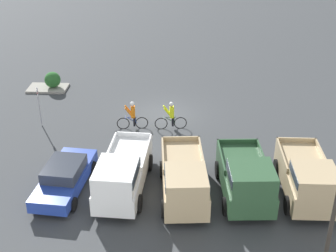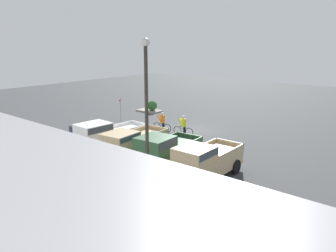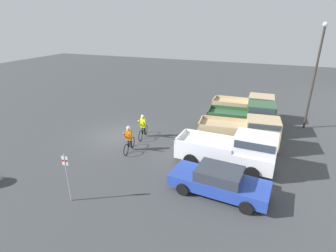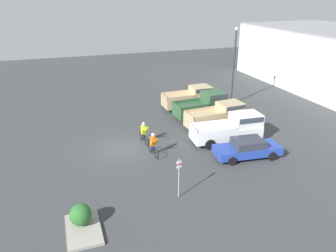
{
  "view_description": "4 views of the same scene",
  "coord_description": "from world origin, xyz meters",
  "px_view_note": "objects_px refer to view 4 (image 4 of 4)",
  "views": [
    {
      "loc": [
        -1.49,
        26.55,
        12.98
      ],
      "look_at": [
        -0.4,
        3.93,
        1.2
      ],
      "focal_mm": 50.0,
      "sensor_mm": 36.0,
      "label": 1
    },
    {
      "loc": [
        -16.41,
        23.62,
        7.72
      ],
      "look_at": [
        -0.4,
        3.93,
        1.2
      ],
      "focal_mm": 35.0,
      "sensor_mm": 36.0,
      "label": 2
    },
    {
      "loc": [
        15.26,
        9.88,
        8.01
      ],
      "look_at": [
        -0.4,
        3.93,
        1.2
      ],
      "focal_mm": 28.0,
      "sensor_mm": 36.0,
      "label": 3
    },
    {
      "loc": [
        22.33,
        -3.91,
        11.18
      ],
      "look_at": [
        -0.4,
        3.93,
        1.2
      ],
      "focal_mm": 35.0,
      "sensor_mm": 36.0,
      "label": 4
    }
  ],
  "objects_px": {
    "pickup_truck_1": "(204,105)",
    "cyclist_0": "(153,144)",
    "sedan_0": "(247,148)",
    "cyclist_1": "(144,133)",
    "pickup_truck_2": "(218,116)",
    "fire_lane_sign": "(179,175)",
    "lamppost": "(234,61)",
    "pickup_truck_3": "(232,128)",
    "shrub": "(81,215)",
    "pickup_truck_0": "(191,97)"
  },
  "relations": [
    {
      "from": "shrub",
      "to": "sedan_0",
      "type": "bearing_deg",
      "value": 107.7
    },
    {
      "from": "fire_lane_sign",
      "to": "cyclist_1",
      "type": "bearing_deg",
      "value": 179.73
    },
    {
      "from": "pickup_truck_2",
      "to": "cyclist_0",
      "type": "distance_m",
      "value": 7.53
    },
    {
      "from": "pickup_truck_2",
      "to": "cyclist_1",
      "type": "xyz_separation_m",
      "value": [
        0.88,
        -6.93,
        -0.25
      ]
    },
    {
      "from": "pickup_truck_0",
      "to": "lamppost",
      "type": "distance_m",
      "value": 5.68
    },
    {
      "from": "pickup_truck_1",
      "to": "fire_lane_sign",
      "type": "distance_m",
      "value": 13.41
    },
    {
      "from": "cyclist_1",
      "to": "cyclist_0",
      "type": "bearing_deg",
      "value": 2.34
    },
    {
      "from": "cyclist_0",
      "to": "shrub",
      "type": "distance_m",
      "value": 8.53
    },
    {
      "from": "lamppost",
      "to": "cyclist_1",
      "type": "bearing_deg",
      "value": -61.1
    },
    {
      "from": "cyclist_0",
      "to": "lamppost",
      "type": "distance_m",
      "value": 14.44
    },
    {
      "from": "pickup_truck_1",
      "to": "cyclist_0",
      "type": "height_order",
      "value": "pickup_truck_1"
    },
    {
      "from": "cyclist_1",
      "to": "pickup_truck_3",
      "type": "bearing_deg",
      "value": 73.55
    },
    {
      "from": "pickup_truck_0",
      "to": "pickup_truck_1",
      "type": "distance_m",
      "value": 2.78
    },
    {
      "from": "pickup_truck_3",
      "to": "shrub",
      "type": "relative_size",
      "value": 5.05
    },
    {
      "from": "fire_lane_sign",
      "to": "shrub",
      "type": "relative_size",
      "value": 2.23
    },
    {
      "from": "cyclist_1",
      "to": "fire_lane_sign",
      "type": "distance_m",
      "value": 7.83
    },
    {
      "from": "pickup_truck_0",
      "to": "sedan_0",
      "type": "bearing_deg",
      "value": -1.3
    },
    {
      "from": "pickup_truck_2",
      "to": "fire_lane_sign",
      "type": "height_order",
      "value": "fire_lane_sign"
    },
    {
      "from": "sedan_0",
      "to": "lamppost",
      "type": "height_order",
      "value": "lamppost"
    },
    {
      "from": "cyclist_0",
      "to": "fire_lane_sign",
      "type": "xyz_separation_m",
      "value": [
        5.54,
        -0.13,
        0.62
      ]
    },
    {
      "from": "pickup_truck_3",
      "to": "shrub",
      "type": "xyz_separation_m",
      "value": [
        6.61,
        -12.33,
        -0.44
      ]
    },
    {
      "from": "sedan_0",
      "to": "shrub",
      "type": "distance_m",
      "value": 12.63
    },
    {
      "from": "pickup_truck_1",
      "to": "lamppost",
      "type": "xyz_separation_m",
      "value": [
        -2.51,
        4.34,
        3.36
      ]
    },
    {
      "from": "pickup_truck_0",
      "to": "cyclist_0",
      "type": "height_order",
      "value": "pickup_truck_0"
    },
    {
      "from": "lamppost",
      "to": "sedan_0",
      "type": "bearing_deg",
      "value": -23.7
    },
    {
      "from": "pickup_truck_1",
      "to": "pickup_truck_3",
      "type": "xyz_separation_m",
      "value": [
        5.66,
        -0.16,
        -0.05
      ]
    },
    {
      "from": "shrub",
      "to": "pickup_truck_2",
      "type": "bearing_deg",
      "value": 127.02
    },
    {
      "from": "pickup_truck_0",
      "to": "pickup_truck_1",
      "type": "bearing_deg",
      "value": 4.31
    },
    {
      "from": "pickup_truck_0",
      "to": "fire_lane_sign",
      "type": "relative_size",
      "value": 1.98
    },
    {
      "from": "pickup_truck_1",
      "to": "cyclist_0",
      "type": "distance_m",
      "value": 9.02
    },
    {
      "from": "lamppost",
      "to": "pickup_truck_3",
      "type": "bearing_deg",
      "value": -28.83
    },
    {
      "from": "sedan_0",
      "to": "pickup_truck_3",
      "type": "bearing_deg",
      "value": 173.73
    },
    {
      "from": "pickup_truck_1",
      "to": "shrub",
      "type": "bearing_deg",
      "value": -45.52
    },
    {
      "from": "pickup_truck_0",
      "to": "fire_lane_sign",
      "type": "xyz_separation_m",
      "value": [
        14.26,
        -6.7,
        0.34
      ]
    },
    {
      "from": "pickup_truck_1",
      "to": "pickup_truck_2",
      "type": "bearing_deg",
      "value": 1.28
    },
    {
      "from": "pickup_truck_3",
      "to": "cyclist_0",
      "type": "bearing_deg",
      "value": -87.51
    },
    {
      "from": "sedan_0",
      "to": "cyclist_1",
      "type": "distance_m",
      "value": 7.98
    },
    {
      "from": "pickup_truck_2",
      "to": "shrub",
      "type": "bearing_deg",
      "value": -52.98
    },
    {
      "from": "sedan_0",
      "to": "cyclist_1",
      "type": "height_order",
      "value": "cyclist_1"
    },
    {
      "from": "pickup_truck_0",
      "to": "fire_lane_sign",
      "type": "distance_m",
      "value": 15.76
    },
    {
      "from": "sedan_0",
      "to": "shrub",
      "type": "bearing_deg",
      "value": -72.3
    },
    {
      "from": "pickup_truck_0",
      "to": "cyclist_1",
      "type": "bearing_deg",
      "value": -45.91
    },
    {
      "from": "pickup_truck_1",
      "to": "fire_lane_sign",
      "type": "bearing_deg",
      "value": -31.01
    },
    {
      "from": "pickup_truck_3",
      "to": "shrub",
      "type": "height_order",
      "value": "pickup_truck_3"
    },
    {
      "from": "pickup_truck_0",
      "to": "pickup_truck_2",
      "type": "distance_m",
      "value": 5.58
    },
    {
      "from": "cyclist_1",
      "to": "lamppost",
      "type": "xyz_separation_m",
      "value": [
        -6.19,
        11.2,
        3.68
      ]
    },
    {
      "from": "pickup_truck_1",
      "to": "pickup_truck_3",
      "type": "distance_m",
      "value": 5.66
    },
    {
      "from": "cyclist_0",
      "to": "cyclist_1",
      "type": "relative_size",
      "value": 0.97
    },
    {
      "from": "fire_lane_sign",
      "to": "lamppost",
      "type": "distance_m",
      "value": 18.21
    },
    {
      "from": "shrub",
      "to": "pickup_truck_0",
      "type": "bearing_deg",
      "value": 140.76
    }
  ]
}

